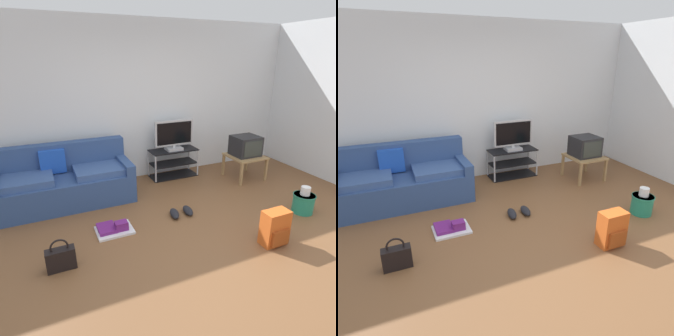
{
  "view_description": "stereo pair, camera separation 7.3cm",
  "coord_description": "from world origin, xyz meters",
  "views": [
    {
      "loc": [
        -1.6,
        -2.45,
        2.08
      ],
      "look_at": [
        0.04,
        1.2,
        0.57
      ],
      "focal_mm": 31.15,
      "sensor_mm": 36.0,
      "label": 1
    },
    {
      "loc": [
        -1.53,
        -2.47,
        2.08
      ],
      "look_at": [
        0.04,
        1.2,
        0.57
      ],
      "focal_mm": 31.15,
      "sensor_mm": 36.0,
      "label": 2
    }
  ],
  "objects": [
    {
      "name": "backpack",
      "position": [
        0.76,
        -0.28,
        0.21
      ],
      "size": [
        0.32,
        0.25,
        0.43
      ],
      "rotation": [
        0.0,
        0.0,
        -0.38
      ],
      "color": "#CC561E",
      "rests_on": "ground_plane"
    },
    {
      "name": "crt_tv",
      "position": [
        1.72,
        1.55,
        0.61
      ],
      "size": [
        0.46,
        0.42,
        0.35
      ],
      "color": "#232326",
      "rests_on": "side_table"
    },
    {
      "name": "ground_plane",
      "position": [
        0.0,
        0.0,
        -0.01
      ],
      "size": [
        9.0,
        9.8,
        0.02
      ],
      "primitive_type": "cube",
      "color": "brown"
    },
    {
      "name": "floor_tray",
      "position": [
        -0.91,
        0.75,
        0.04
      ],
      "size": [
        0.46,
        0.35,
        0.14
      ],
      "color": "silver",
      "rests_on": "ground_plane"
    },
    {
      "name": "couch",
      "position": [
        -1.37,
        1.87,
        0.33
      ],
      "size": [
        1.97,
        0.82,
        0.87
      ],
      "color": "navy",
      "rests_on": "ground_plane"
    },
    {
      "name": "handbag",
      "position": [
        -1.59,
        0.29,
        0.13
      ],
      "size": [
        0.3,
        0.12,
        0.36
      ],
      "rotation": [
        0.0,
        0.0,
        -0.37
      ],
      "color": "black",
      "rests_on": "ground_plane"
    },
    {
      "name": "flat_tv",
      "position": [
        0.58,
        2.12,
        0.78
      ],
      "size": [
        0.72,
        0.22,
        0.54
      ],
      "color": "#B2B2B7",
      "rests_on": "tv_stand"
    },
    {
      "name": "wall_back",
      "position": [
        0.0,
        2.45,
        1.35
      ],
      "size": [
        9.0,
        0.1,
        2.7
      ],
      "primitive_type": "cube",
      "color": "silver",
      "rests_on": "ground_plane"
    },
    {
      "name": "tv_stand",
      "position": [
        0.58,
        2.14,
        0.26
      ],
      "size": [
        0.87,
        0.38,
        0.52
      ],
      "color": "black",
      "rests_on": "ground_plane"
    },
    {
      "name": "sneakers_pair",
      "position": [
        0.06,
        0.78,
        0.04
      ],
      "size": [
        0.37,
        0.29,
        0.09
      ],
      "color": "black",
      "rests_on": "ground_plane"
    },
    {
      "name": "side_table",
      "position": [
        1.72,
        1.53,
        0.38
      ],
      "size": [
        0.6,
        0.6,
        0.43
      ],
      "color": "#9E7A4C",
      "rests_on": "ground_plane"
    },
    {
      "name": "cleaning_bucket",
      "position": [
        1.68,
        0.14,
        0.16
      ],
      "size": [
        0.31,
        0.31,
        0.39
      ],
      "color": "#238466",
      "rests_on": "ground_plane"
    }
  ]
}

